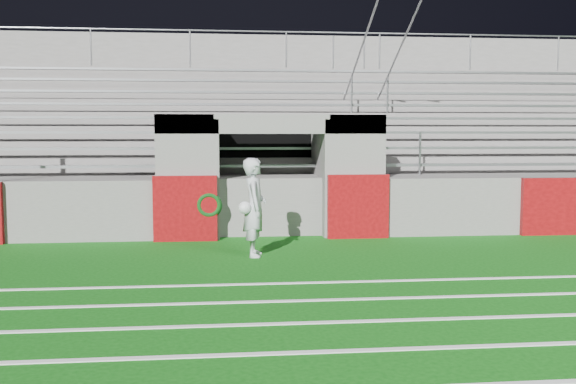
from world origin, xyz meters
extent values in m
plane|color=#0D520E|center=(0.00, 0.00, 0.00)|extent=(90.00, 90.00, 0.00)
cube|color=white|center=(0.00, -4.00, 0.01)|extent=(28.00, 0.09, 0.01)
cube|color=white|center=(0.00, -3.00, 0.01)|extent=(28.00, 0.09, 0.01)
cube|color=white|center=(0.00, -2.00, 0.01)|extent=(28.00, 0.09, 0.01)
cube|color=white|center=(0.00, -1.00, 0.01)|extent=(28.00, 0.09, 0.01)
cube|color=slate|center=(-1.80, 3.50, 1.30)|extent=(1.20, 1.00, 2.60)
cube|color=slate|center=(1.80, 3.50, 1.30)|extent=(1.20, 1.00, 2.60)
cube|color=black|center=(0.00, 5.20, 1.25)|extent=(2.60, 0.20, 2.50)
cube|color=slate|center=(-1.15, 4.10, 1.25)|extent=(0.10, 2.20, 2.50)
cube|color=slate|center=(1.15, 4.10, 1.25)|extent=(0.10, 2.20, 2.50)
cube|color=slate|center=(0.00, 3.50, 2.40)|extent=(4.80, 1.00, 0.40)
cube|color=slate|center=(0.00, 7.35, 1.15)|extent=(26.00, 8.00, 0.20)
cube|color=slate|center=(0.00, 7.35, 0.53)|extent=(26.00, 8.00, 1.05)
cube|color=#65080B|center=(-1.80, 2.94, 0.68)|extent=(1.30, 0.15, 1.35)
cube|color=#65080B|center=(1.80, 2.94, 0.68)|extent=(1.30, 0.15, 1.35)
cube|color=#65080B|center=(6.50, 2.94, 0.62)|extent=(2.20, 0.15, 1.25)
cube|color=gray|center=(0.00, 4.43, 1.47)|extent=(23.00, 0.28, 0.06)
cube|color=slate|center=(0.00, 5.28, 1.44)|extent=(24.00, 0.75, 0.38)
cube|color=gray|center=(0.00, 5.18, 1.85)|extent=(23.00, 0.28, 0.06)
cube|color=slate|center=(0.00, 6.03, 1.63)|extent=(24.00, 0.75, 0.76)
cube|color=gray|center=(0.00, 5.93, 2.23)|extent=(23.00, 0.28, 0.06)
cube|color=slate|center=(0.00, 6.78, 1.82)|extent=(24.00, 0.75, 1.14)
cube|color=gray|center=(0.00, 6.68, 2.61)|extent=(23.00, 0.28, 0.06)
cube|color=slate|center=(0.00, 7.53, 2.01)|extent=(24.00, 0.75, 1.52)
cube|color=gray|center=(0.00, 7.43, 2.99)|extent=(23.00, 0.28, 0.06)
cube|color=slate|center=(0.00, 8.28, 2.20)|extent=(24.00, 0.75, 1.90)
cube|color=gray|center=(0.00, 8.18, 3.37)|extent=(23.00, 0.28, 0.06)
cube|color=slate|center=(0.00, 9.03, 2.39)|extent=(24.00, 0.75, 2.28)
cube|color=gray|center=(0.00, 8.93, 3.75)|extent=(23.00, 0.28, 0.06)
cube|color=slate|center=(0.00, 9.78, 2.58)|extent=(24.00, 0.75, 2.66)
cube|color=gray|center=(0.00, 9.68, 4.13)|extent=(23.00, 0.28, 0.06)
cube|color=slate|center=(0.00, 10.45, 2.65)|extent=(26.00, 0.60, 5.29)
cylinder|color=#A5A8AD|center=(2.50, 4.15, 1.75)|extent=(0.05, 0.05, 1.00)
cylinder|color=#A5A8AD|center=(2.50, 7.15, 3.27)|extent=(0.05, 0.05, 1.00)
cylinder|color=#A5A8AD|center=(2.50, 10.15, 4.79)|extent=(0.05, 0.05, 1.00)
cylinder|color=#A5A8AD|center=(2.50, 7.15, 3.77)|extent=(0.05, 6.02, 3.08)
cylinder|color=#A5A8AD|center=(3.50, 4.15, 1.75)|extent=(0.05, 0.05, 1.00)
cylinder|color=#A5A8AD|center=(3.50, 7.15, 3.27)|extent=(0.05, 0.05, 1.00)
cylinder|color=#A5A8AD|center=(3.50, 10.15, 4.79)|extent=(0.05, 0.05, 1.00)
cylinder|color=#A5A8AD|center=(3.50, 7.15, 3.77)|extent=(0.05, 6.02, 3.08)
cylinder|color=#A5A8AD|center=(-5.00, 10.15, 4.84)|extent=(0.05, 0.05, 1.10)
cylinder|color=#A5A8AD|center=(-2.00, 10.15, 4.84)|extent=(0.05, 0.05, 1.10)
cylinder|color=#A5A8AD|center=(1.00, 10.15, 4.84)|extent=(0.05, 0.05, 1.10)
cylinder|color=#A5A8AD|center=(4.00, 10.15, 4.84)|extent=(0.05, 0.05, 1.10)
cylinder|color=#A5A8AD|center=(7.00, 10.15, 4.84)|extent=(0.05, 0.05, 1.10)
cylinder|color=#A5A8AD|center=(10.00, 10.15, 4.84)|extent=(0.05, 0.05, 1.10)
cylinder|color=#A5A8AD|center=(0.00, 10.15, 5.39)|extent=(24.00, 0.05, 0.05)
imported|color=silver|center=(-0.46, 1.19, 0.89)|extent=(0.46, 0.67, 1.77)
sphere|color=white|center=(-0.65, 1.05, 0.90)|extent=(0.22, 0.22, 0.22)
torus|color=#0C3D0E|center=(-1.31, 2.95, 0.73)|extent=(0.55, 0.10, 0.55)
torus|color=#0D4113|center=(-1.31, 2.90, 0.75)|extent=(0.51, 0.10, 0.51)
camera|label=1|loc=(-1.04, -10.24, 2.21)|focal=40.00mm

